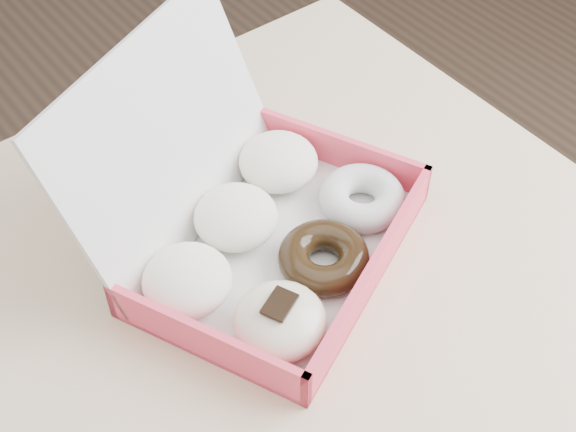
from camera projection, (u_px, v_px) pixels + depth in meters
table at (138, 412)px, 0.86m from camera, size 1.20×0.80×0.75m
donut_box at (262, 228)px, 0.89m from camera, size 0.42×0.41×0.23m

